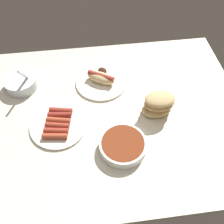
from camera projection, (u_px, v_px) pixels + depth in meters
ground_plane at (106, 115)px, 112.10cm from camera, size 120.00×90.00×3.00cm
plate_sausages at (58, 124)px, 106.07cm from camera, size 23.36×23.36×3.33cm
bread_stack at (159, 104)px, 107.11cm from camera, size 13.68×10.23×10.80cm
bowl_chili at (123, 145)px, 98.69cm from camera, size 18.04×18.04×4.22cm
bowl_coleslaw at (21, 82)px, 118.24cm from camera, size 14.79×14.79×15.17cm
plate_hotdog_assembled at (101, 80)px, 120.73cm from camera, size 23.75×23.75×5.61cm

